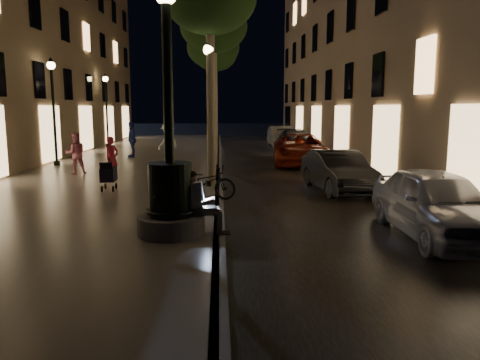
{
  "coord_description": "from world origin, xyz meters",
  "views": [
    {
      "loc": [
        0.02,
        -7.53,
        2.82
      ],
      "look_at": [
        0.48,
        3.0,
        1.18
      ],
      "focal_mm": 35.0,
      "sensor_mm": 36.0,
      "label": 1
    }
  ],
  "objects": [
    {
      "name": "tree_third",
      "position": [
        -0.3,
        20.0,
        6.14
      ],
      "size": [
        3.0,
        3.0,
        7.2
      ],
      "color": "#6B604C",
      "rests_on": "promenade"
    },
    {
      "name": "car_front",
      "position": [
        4.75,
        2.25,
        0.75
      ],
      "size": [
        1.85,
        4.44,
        1.5
      ],
      "primitive_type": "imported",
      "rotation": [
        0.0,
        0.0,
        -0.02
      ],
      "color": "#B8B9C1",
      "rests_on": "ground"
    },
    {
      "name": "lamp_curb_c",
      "position": [
        -0.3,
        24.0,
        3.24
      ],
      "size": [
        0.36,
        0.36,
        4.81
      ],
      "color": "black",
      "rests_on": "promenade"
    },
    {
      "name": "lamp_left_b",
      "position": [
        -7.4,
        14.0,
        3.24
      ],
      "size": [
        0.36,
        0.36,
        4.81
      ],
      "color": "black",
      "rests_on": "promenade"
    },
    {
      "name": "car_third",
      "position": [
        4.0,
        15.33,
        0.76
      ],
      "size": [
        3.06,
        5.69,
        1.52
      ],
      "primitive_type": "imported",
      "rotation": [
        0.0,
        0.0,
        -0.1
      ],
      "color": "maroon",
      "rests_on": "ground"
    },
    {
      "name": "lamp_curb_a",
      "position": [
        -0.3,
        8.0,
        3.24
      ],
      "size": [
        0.36,
        0.36,
        4.81
      ],
      "color": "black",
      "rests_on": "promenade"
    },
    {
      "name": "cobble_lane",
      "position": [
        3.0,
        15.0,
        0.01
      ],
      "size": [
        6.0,
        45.0,
        0.02
      ],
      "primitive_type": "cube",
      "color": "black",
      "rests_on": "ground"
    },
    {
      "name": "tree_far",
      "position": [
        -0.22,
        26.0,
        6.43
      ],
      "size": [
        3.0,
        3.0,
        7.5
      ],
      "color": "#6B604C",
      "rests_on": "promenade"
    },
    {
      "name": "lamp_curb_d",
      "position": [
        -0.3,
        32.0,
        3.24
      ],
      "size": [
        0.36,
        0.36,
        4.81
      ],
      "color": "black",
      "rests_on": "promenade"
    },
    {
      "name": "building_right",
      "position": [
        10.0,
        18.0,
        7.5
      ],
      "size": [
        8.0,
        36.0,
        15.0
      ],
      "primitive_type": "cube",
      "color": "#836C51",
      "rests_on": "ground"
    },
    {
      "name": "fountain_lamppost",
      "position": [
        -1.0,
        2.0,
        1.21
      ],
      "size": [
        1.4,
        1.4,
        5.21
      ],
      "color": "#59595B",
      "rests_on": "promenade"
    },
    {
      "name": "ground",
      "position": [
        0.0,
        15.0,
        0.0
      ],
      "size": [
        120.0,
        120.0,
        0.0
      ],
      "primitive_type": "plane",
      "color": "black",
      "rests_on": "ground"
    },
    {
      "name": "pedestrian_blue",
      "position": [
        -4.59,
        17.37,
        1.15
      ],
      "size": [
        0.77,
        1.2,
        1.9
      ],
      "primitive_type": "imported",
      "rotation": [
        0.0,
        0.0,
        5.01
      ],
      "color": "navy",
      "rests_on": "promenade"
    },
    {
      "name": "tree_second",
      "position": [
        -0.2,
        14.0,
        6.33
      ],
      "size": [
        3.0,
        3.0,
        7.4
      ],
      "color": "#6B604C",
      "rests_on": "promenade"
    },
    {
      "name": "curb_strip",
      "position": [
        0.0,
        15.0,
        0.1
      ],
      "size": [
        0.25,
        45.0,
        0.2
      ],
      "primitive_type": "cube",
      "color": "#59595B",
      "rests_on": "ground"
    },
    {
      "name": "pedestrian_white",
      "position": [
        -2.52,
        15.69,
        1.12
      ],
      "size": [
        1.28,
        1.35,
        1.84
      ],
      "primitive_type": "imported",
      "rotation": [
        0.0,
        0.0,
        4.04
      ],
      "color": "silver",
      "rests_on": "promenade"
    },
    {
      "name": "car_fifth",
      "position": [
        4.43,
        25.68,
        0.74
      ],
      "size": [
        1.6,
        4.48,
        1.47
      ],
      "primitive_type": "imported",
      "rotation": [
        0.0,
        0.0,
        0.01
      ],
      "color": "#9E9D99",
      "rests_on": "ground"
    },
    {
      "name": "stroller",
      "position": [
        -3.49,
        7.27,
        0.72
      ],
      "size": [
        0.46,
        1.01,
        1.03
      ],
      "rotation": [
        0.0,
        0.0,
        0.04
      ],
      "color": "black",
      "rests_on": "promenade"
    },
    {
      "name": "lamp_curb_b",
      "position": [
        -0.3,
        16.0,
        3.24
      ],
      "size": [
        0.36,
        0.36,
        4.81
      ],
      "color": "black",
      "rests_on": "promenade"
    },
    {
      "name": "promenade",
      "position": [
        -4.0,
        15.0,
        0.1
      ],
      "size": [
        8.0,
        45.0,
        0.2
      ],
      "primitive_type": "cube",
      "color": "#655F59",
      "rests_on": "ground"
    },
    {
      "name": "bicycle",
      "position": [
        -0.4,
        5.82,
        0.69
      ],
      "size": [
        1.97,
        1.25,
        0.98
      ],
      "primitive_type": "imported",
      "rotation": [
        0.0,
        0.0,
        1.22
      ],
      "color": "black",
      "rests_on": "promenade"
    },
    {
      "name": "pedestrian_pink",
      "position": [
        -5.65,
        11.07,
        1.02
      ],
      "size": [
        0.98,
        0.89,
        1.64
      ],
      "primitive_type": "imported",
      "rotation": [
        0.0,
        0.0,
        3.55
      ],
      "color": "#C86984",
      "rests_on": "promenade"
    },
    {
      "name": "pedestrian_red",
      "position": [
        -3.9,
        9.59,
        0.99
      ],
      "size": [
        0.63,
        0.69,
        1.57
      ],
      "primitive_type": "imported",
      "rotation": [
        0.0,
        0.0,
        0.98
      ],
      "color": "#BC253A",
      "rests_on": "promenade"
    },
    {
      "name": "car_second",
      "position": [
        4.0,
        7.84,
        0.69
      ],
      "size": [
        1.86,
        4.32,
        1.38
      ],
      "primitive_type": "imported",
      "rotation": [
        0.0,
        0.0,
        0.1
      ],
      "color": "black",
      "rests_on": "ground"
    },
    {
      "name": "seated_man_laptop",
      "position": [
        -0.39,
        2.0,
        0.91
      ],
      "size": [
        0.96,
        0.33,
        1.33
      ],
      "color": "tan",
      "rests_on": "promenade"
    },
    {
      "name": "car_rear",
      "position": [
        4.91,
        22.13,
        0.7
      ],
      "size": [
        2.21,
        4.93,
        1.41
      ],
      "primitive_type": "imported",
      "rotation": [
        0.0,
        0.0,
        0.05
      ],
      "color": "#2A292E",
      "rests_on": "ground"
    },
    {
      "name": "lamp_left_c",
      "position": [
        -7.4,
        24.0,
        3.24
      ],
      "size": [
        0.36,
        0.36,
        4.81
      ],
      "color": "black",
      "rests_on": "promenade"
    }
  ]
}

